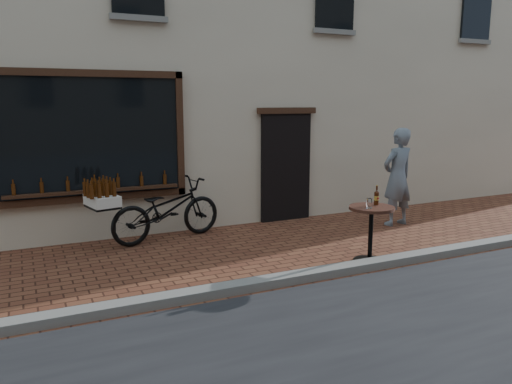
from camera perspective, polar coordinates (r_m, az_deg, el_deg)
name	(u,v)px	position (r m, az deg, el deg)	size (l,w,h in m)	color
ground	(284,290)	(6.72, 3.25, -11.07)	(90.00, 90.00, 0.00)	#542A1B
kerb	(277,280)	(6.86, 2.45, -10.06)	(90.00, 0.25, 0.12)	slate
cargo_bicycle	(164,209)	(8.99, -10.42, -1.94)	(2.52, 1.18, 1.18)	black
bistro_table	(371,223)	(7.80, 13.03, -3.43)	(0.68, 0.68, 1.18)	black
pedestrian	(398,177)	(10.26, 15.87, 1.66)	(0.71, 0.46, 1.94)	slate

